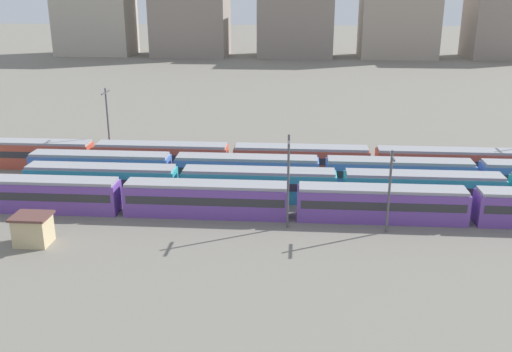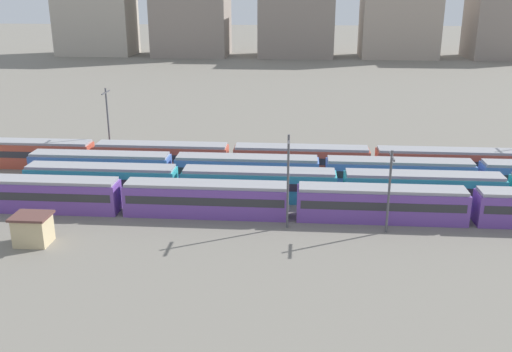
% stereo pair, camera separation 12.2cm
% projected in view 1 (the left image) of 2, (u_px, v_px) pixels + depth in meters
% --- Properties ---
extents(ground_plane, '(600.00, 600.00, 0.00)m').
position_uv_depth(ground_plane, '(90.00, 187.00, 71.99)').
color(ground_plane, slate).
extents(train_track_0, '(112.50, 3.06, 3.75)m').
position_uv_depth(train_track_0, '(471.00, 206.00, 60.79)').
color(train_track_0, '#6B429E').
rests_on(train_track_0, ground_plane).
extents(train_track_1, '(74.70, 3.06, 3.75)m').
position_uv_depth(train_track_1, '(340.00, 186.00, 66.69)').
color(train_track_1, teal).
rests_on(train_track_1, ground_plane).
extents(train_track_2, '(74.70, 3.06, 3.75)m').
position_uv_depth(train_track_2, '(322.00, 172.00, 71.74)').
color(train_track_2, '#4C70BC').
rests_on(train_track_2, ground_plane).
extents(train_track_3, '(93.60, 3.06, 3.75)m').
position_uv_depth(train_track_3, '(301.00, 159.00, 76.85)').
color(train_track_3, '#BC4C38').
rests_on(train_track_3, ground_plane).
extents(catenary_pole_0, '(0.24, 3.20, 10.02)m').
position_uv_depth(catenary_pole_0, '(288.00, 177.00, 58.43)').
color(catenary_pole_0, '#4C4C51').
rests_on(catenary_pole_0, ground_plane).
extents(catenary_pole_1, '(0.24, 3.20, 10.64)m').
position_uv_depth(catenary_pole_1, '(108.00, 122.00, 80.26)').
color(catenary_pole_1, '#4C4C51').
rests_on(catenary_pole_1, ground_plane).
extents(catenary_pole_2, '(0.24, 3.20, 8.73)m').
position_uv_depth(catenary_pole_2, '(390.00, 187.00, 57.49)').
color(catenary_pole_2, '#4C4C51').
rests_on(catenary_pole_2, ground_plane).
extents(signal_hut, '(3.60, 3.00, 3.04)m').
position_uv_depth(signal_hut, '(33.00, 229.00, 55.90)').
color(signal_hut, '#C6B284').
rests_on(signal_hut, ground_plane).
extents(distant_building_0, '(26.20, 16.96, 31.95)m').
position_uv_depth(distant_building_0, '(94.00, 8.00, 202.12)').
color(distant_building_0, '#B2A899').
rests_on(distant_building_0, ground_plane).
extents(distant_building_2, '(25.55, 18.94, 22.16)m').
position_uv_depth(distant_building_2, '(296.00, 24.00, 198.55)').
color(distant_building_2, gray).
rests_on(distant_building_2, ground_plane).
extents(distant_building_4, '(27.53, 19.77, 27.67)m').
position_uv_depth(distant_building_4, '(512.00, 16.00, 192.43)').
color(distant_building_4, gray).
rests_on(distant_building_4, ground_plane).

